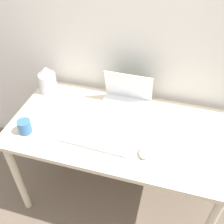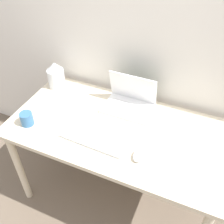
{
  "view_description": "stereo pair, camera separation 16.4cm",
  "coord_description": "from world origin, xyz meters",
  "px_view_note": "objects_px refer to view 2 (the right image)",
  "views": [
    {
      "loc": [
        0.29,
        -0.8,
        1.94
      ],
      "look_at": [
        -0.05,
        0.39,
        0.86
      ],
      "focal_mm": 42.0,
      "sensor_mm": 36.0,
      "label": 1
    },
    {
      "loc": [
        0.45,
        -0.75,
        1.94
      ],
      "look_at": [
        -0.05,
        0.39,
        0.86
      ],
      "focal_mm": 42.0,
      "sensor_mm": 36.0,
      "label": 2
    }
  ],
  "objects_px": {
    "keyboard": "(94,138)",
    "mouse": "(139,155)",
    "mug": "(27,119)",
    "vase": "(56,75)",
    "laptop": "(130,101)"
  },
  "relations": [
    {
      "from": "laptop",
      "to": "mug",
      "type": "relative_size",
      "value": 3.72
    },
    {
      "from": "keyboard",
      "to": "mug",
      "type": "distance_m",
      "value": 0.46
    },
    {
      "from": "keyboard",
      "to": "laptop",
      "type": "bearing_deg",
      "value": 76.83
    },
    {
      "from": "laptop",
      "to": "keyboard",
      "type": "height_order",
      "value": "laptop"
    },
    {
      "from": "mug",
      "to": "keyboard",
      "type": "bearing_deg",
      "value": 5.81
    },
    {
      "from": "laptop",
      "to": "mouse",
      "type": "relative_size",
      "value": 3.27
    },
    {
      "from": "keyboard",
      "to": "mouse",
      "type": "height_order",
      "value": "mouse"
    },
    {
      "from": "mug",
      "to": "vase",
      "type": "bearing_deg",
      "value": 97.04
    },
    {
      "from": "vase",
      "to": "mouse",
      "type": "bearing_deg",
      "value": -27.07
    },
    {
      "from": "laptop",
      "to": "vase",
      "type": "relative_size",
      "value": 1.61
    },
    {
      "from": "laptop",
      "to": "mug",
      "type": "height_order",
      "value": "laptop"
    },
    {
      "from": "laptop",
      "to": "mug",
      "type": "distance_m",
      "value": 0.69
    },
    {
      "from": "mouse",
      "to": "mug",
      "type": "bearing_deg",
      "value": -178.02
    },
    {
      "from": "laptop",
      "to": "vase",
      "type": "height_order",
      "value": "laptop"
    },
    {
      "from": "mouse",
      "to": "vase",
      "type": "relative_size",
      "value": 0.49
    }
  ]
}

